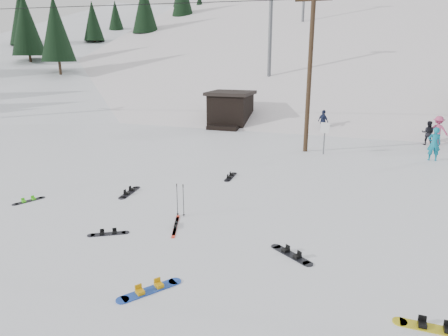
% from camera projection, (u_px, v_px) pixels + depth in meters
% --- Properties ---
extents(ground, '(200.00, 200.00, 0.00)m').
position_uv_depth(ground, '(168.00, 250.00, 11.72)').
color(ground, white).
rests_on(ground, ground).
extents(ski_slope, '(60.00, 85.24, 65.97)m').
position_uv_depth(ski_slope, '(325.00, 167.00, 64.97)').
color(ski_slope, white).
rests_on(ski_slope, ground).
extents(ridge_left, '(47.54, 95.03, 58.38)m').
position_uv_depth(ridge_left, '(110.00, 153.00, 69.71)').
color(ridge_left, white).
rests_on(ridge_left, ground).
extents(treeline_left, '(20.00, 64.00, 10.00)m').
position_uv_depth(treeline_left, '(84.00, 94.00, 58.81)').
color(treeline_left, black).
rests_on(treeline_left, ground).
extents(treeline_crest, '(50.00, 6.00, 10.00)m').
position_uv_depth(treeline_crest, '(342.00, 81.00, 89.87)').
color(treeline_crest, black).
rests_on(treeline_crest, ski_slope).
extents(utility_pole, '(2.00, 0.26, 9.00)m').
position_uv_depth(utility_pole, '(310.00, 71.00, 22.53)').
color(utility_pole, '#3A2819').
rests_on(utility_pole, ground).
extents(trail_sign, '(0.50, 0.09, 1.85)m').
position_uv_depth(trail_sign, '(325.00, 132.00, 22.73)').
color(trail_sign, '#595B60').
rests_on(trail_sign, ground).
extents(lift_hut, '(3.40, 4.10, 2.75)m').
position_uv_depth(lift_hut, '(230.00, 109.00, 31.96)').
color(lift_hut, black).
rests_on(lift_hut, ground).
extents(lift_tower_near, '(2.20, 0.36, 8.00)m').
position_uv_depth(lift_tower_near, '(270.00, 30.00, 38.10)').
color(lift_tower_near, '#595B60').
rests_on(lift_tower_near, ski_slope).
extents(hero_snowboard, '(1.12, 1.44, 0.12)m').
position_uv_depth(hero_snowboard, '(150.00, 290.00, 9.69)').
color(hero_snowboard, '#1C45B9').
rests_on(hero_snowboard, ground).
extents(hero_skis, '(0.73, 1.75, 0.09)m').
position_uv_depth(hero_skis, '(176.00, 226.00, 13.35)').
color(hero_skis, red).
rests_on(hero_skis, ground).
extents(ski_poles, '(0.33, 0.09, 1.19)m').
position_uv_depth(ski_poles, '(180.00, 200.00, 14.06)').
color(ski_poles, black).
rests_on(ski_poles, ground).
extents(board_scatter_a, '(1.17, 0.79, 0.09)m').
position_uv_depth(board_scatter_a, '(108.00, 234.00, 12.76)').
color(board_scatter_a, black).
rests_on(board_scatter_a, ground).
extents(board_scatter_b, '(0.45, 1.64, 0.12)m').
position_uv_depth(board_scatter_b, '(130.00, 192.00, 16.59)').
color(board_scatter_b, black).
rests_on(board_scatter_b, ground).
extents(board_scatter_c, '(0.64, 1.20, 0.09)m').
position_uv_depth(board_scatter_c, '(29.00, 201.00, 15.65)').
color(board_scatter_c, black).
rests_on(board_scatter_c, ground).
extents(board_scatter_d, '(1.34, 1.03, 0.11)m').
position_uv_depth(board_scatter_d, '(291.00, 254.00, 11.42)').
color(board_scatter_d, black).
rests_on(board_scatter_d, ground).
extents(board_scatter_e, '(1.66, 0.33, 0.12)m').
position_uv_depth(board_scatter_e, '(435.00, 328.00, 8.33)').
color(board_scatter_e, gold).
rests_on(board_scatter_e, ground).
extents(board_scatter_f, '(0.34, 1.52, 0.11)m').
position_uv_depth(board_scatter_f, '(231.00, 177.00, 18.72)').
color(board_scatter_f, black).
rests_on(board_scatter_f, ground).
extents(skier_teal, '(0.69, 0.48, 1.83)m').
position_uv_depth(skier_teal, '(434.00, 144.00, 21.48)').
color(skier_teal, '#0D728B').
rests_on(skier_teal, ground).
extents(skier_dark, '(0.84, 0.71, 1.54)m').
position_uv_depth(skier_dark, '(428.00, 133.00, 25.30)').
color(skier_dark, black).
rests_on(skier_dark, ground).
extents(skier_pink, '(1.28, 0.87, 1.83)m').
position_uv_depth(skier_pink, '(438.00, 130.00, 25.33)').
color(skier_pink, '#C64575').
rests_on(skier_pink, ground).
extents(skier_navy, '(1.02, 0.97, 1.69)m').
position_uv_depth(skier_navy, '(323.00, 122.00, 29.13)').
color(skier_navy, '#18203D').
rests_on(skier_navy, ground).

